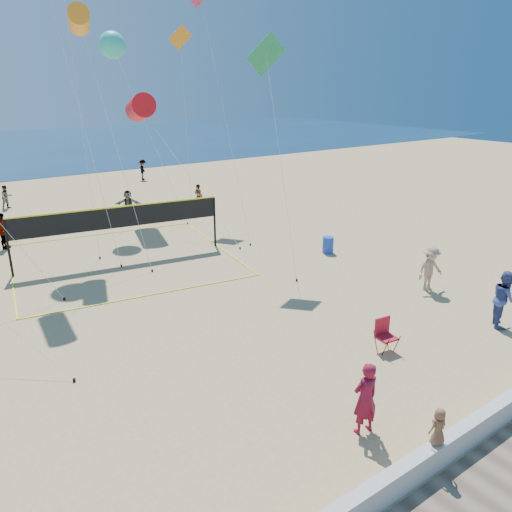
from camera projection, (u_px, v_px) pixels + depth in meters
ground at (342, 394)px, 12.91m from camera, size 120.00×120.00×0.00m
seawall at (444, 449)px, 10.51m from camera, size 32.00×0.30×0.60m
woman at (365, 398)px, 11.23m from camera, size 0.70×0.51×1.78m
toddler at (439, 427)px, 10.12m from camera, size 0.44×0.33×0.82m
bystander_a at (504, 299)px, 16.26m from camera, size 1.18×1.15×1.91m
bystander_b at (430, 269)px, 19.09m from camera, size 1.23×0.81×1.77m
far_person_0 at (3, 231)px, 23.97m from camera, size 0.90×1.12×1.78m
far_person_1 at (128, 204)px, 29.56m from camera, size 1.56×1.23×1.66m
far_person_2 at (199, 197)px, 31.66m from camera, size 0.60×0.69×1.60m
far_person_3 at (6, 197)px, 31.80m from camera, size 0.86×0.76×1.50m
far_person_4 at (143, 170)px, 41.40m from camera, size 1.09×1.23×1.66m
camp_chair at (385, 333)px, 14.85m from camera, size 0.61×0.73×1.14m
trash_barrel at (328, 245)px, 23.56m from camera, size 0.57×0.57×0.78m
volleyball_net at (120, 223)px, 22.19m from camera, size 10.61×10.48×2.49m
kite_2 at (79, 20)px, 21.58m from camera, size 1.50×6.23×10.81m
kite_4 at (267, 65)px, 20.12m from camera, size 1.74×3.27×9.59m
kite_5 at (202, 4)px, 28.03m from camera, size 3.24×8.58×13.48m
kite_7 at (112, 45)px, 26.13m from camera, size 3.40×3.84×10.21m
kite_9 at (181, 48)px, 32.88m from camera, size 3.19×5.35×11.28m
kite_10 at (140, 108)px, 27.39m from camera, size 2.32×9.50×7.18m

